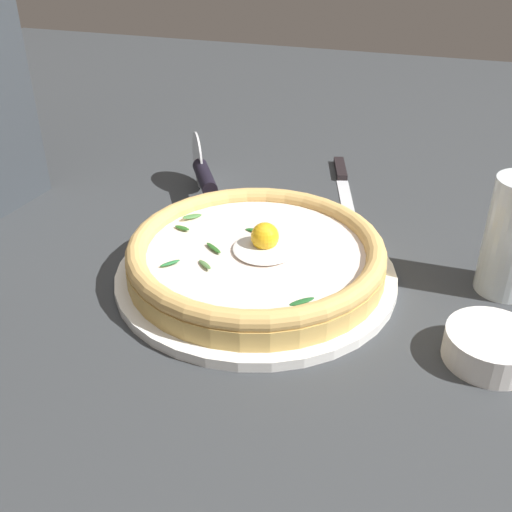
{
  "coord_description": "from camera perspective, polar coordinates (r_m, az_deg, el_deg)",
  "views": [
    {
      "loc": [
        0.59,
        0.15,
        0.41
      ],
      "look_at": [
        -0.01,
        -0.04,
        0.03
      ],
      "focal_mm": 43.44,
      "sensor_mm": 36.0,
      "label": 1
    }
  ],
  "objects": [
    {
      "name": "ground_plane",
      "position": [
        0.74,
        2.55,
        -3.91
      ],
      "size": [
        2.4,
        2.4,
        0.03
      ],
      "primitive_type": "cube",
      "color": "#35383B",
      "rests_on": "ground"
    },
    {
      "name": "pizza",
      "position": [
        0.73,
        0.01,
        0.11
      ],
      "size": [
        0.3,
        0.3,
        0.06
      ],
      "color": "#D9B05E",
      "rests_on": "pizza_plate"
    },
    {
      "name": "table_knife",
      "position": [
        1.0,
        7.96,
        7.01
      ],
      "size": [
        0.22,
        0.08,
        0.01
      ],
      "color": "silver",
      "rests_on": "ground"
    },
    {
      "name": "drinking_glass",
      "position": [
        0.75,
        22.47,
        0.92
      ],
      "size": [
        0.06,
        0.06,
        0.14
      ],
      "color": "silver",
      "rests_on": "ground"
    },
    {
      "name": "pizza_cutter",
      "position": [
        0.93,
        -4.98,
        7.82
      ],
      "size": [
        0.14,
        0.09,
        0.09
      ],
      "color": "silver",
      "rests_on": "ground"
    },
    {
      "name": "pizza_plate",
      "position": [
        0.74,
        0.0,
        -1.72
      ],
      "size": [
        0.33,
        0.33,
        0.01
      ],
      "primitive_type": "cylinder",
      "color": "white",
      "rests_on": "ground"
    },
    {
      "name": "side_bowl",
      "position": [
        0.66,
        20.81,
        -7.8
      ],
      "size": [
        0.09,
        0.09,
        0.03
      ],
      "primitive_type": "cylinder",
      "color": "white",
      "rests_on": "ground"
    }
  ]
}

